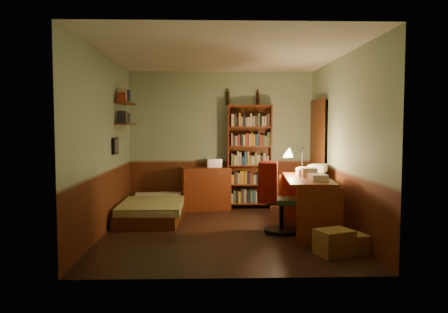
{
  "coord_description": "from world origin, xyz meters",
  "views": [
    {
      "loc": [
        -0.2,
        -6.38,
        1.55
      ],
      "look_at": [
        0.0,
        0.25,
        1.1
      ],
      "focal_mm": 35.0,
      "sensor_mm": 36.0,
      "label": 1
    }
  ],
  "objects_px": {
    "bed": "(153,203)",
    "cardboard_box_b": "(354,244)",
    "cardboard_box_a": "(334,242)",
    "desk_lamp": "(302,156)",
    "bookshelf": "(250,157)",
    "office_chair": "(282,199)",
    "dresser": "(206,188)",
    "desk": "(307,205)",
    "mini_stereo": "(214,163)"
  },
  "relations": [
    {
      "from": "desk",
      "to": "cardboard_box_b",
      "type": "height_order",
      "value": "desk"
    },
    {
      "from": "desk",
      "to": "desk_lamp",
      "type": "relative_size",
      "value": 2.66
    },
    {
      "from": "bed",
      "to": "cardboard_box_a",
      "type": "bearing_deg",
      "value": -39.13
    },
    {
      "from": "mini_stereo",
      "to": "desk_lamp",
      "type": "height_order",
      "value": "desk_lamp"
    },
    {
      "from": "bookshelf",
      "to": "cardboard_box_a",
      "type": "xyz_separation_m",
      "value": [
        0.75,
        -3.07,
        -0.82
      ]
    },
    {
      "from": "bookshelf",
      "to": "cardboard_box_a",
      "type": "distance_m",
      "value": 3.27
    },
    {
      "from": "desk",
      "to": "cardboard_box_b",
      "type": "xyz_separation_m",
      "value": [
        0.35,
        -1.02,
        -0.29
      ]
    },
    {
      "from": "bed",
      "to": "cardboard_box_b",
      "type": "bearing_deg",
      "value": -34.97
    },
    {
      "from": "desk",
      "to": "desk_lamp",
      "type": "bearing_deg",
      "value": 91.26
    },
    {
      "from": "office_chair",
      "to": "cardboard_box_b",
      "type": "xyz_separation_m",
      "value": [
        0.72,
        -1.05,
        -0.38
      ]
    },
    {
      "from": "office_chair",
      "to": "cardboard_box_a",
      "type": "relative_size",
      "value": 2.39
    },
    {
      "from": "desk",
      "to": "bookshelf",
      "type": "bearing_deg",
      "value": 114.29
    },
    {
      "from": "cardboard_box_a",
      "to": "bookshelf",
      "type": "bearing_deg",
      "value": 103.68
    },
    {
      "from": "mini_stereo",
      "to": "cardboard_box_a",
      "type": "distance_m",
      "value": 3.5
    },
    {
      "from": "bed",
      "to": "bookshelf",
      "type": "xyz_separation_m",
      "value": [
        1.72,
        0.88,
        0.71
      ]
    },
    {
      "from": "desk",
      "to": "desk_lamp",
      "type": "xyz_separation_m",
      "value": [
        0.05,
        0.6,
        0.69
      ]
    },
    {
      "from": "desk_lamp",
      "to": "office_chair",
      "type": "relative_size",
      "value": 0.58
    },
    {
      "from": "desk",
      "to": "mini_stereo",
      "type": "bearing_deg",
      "value": 129.7
    },
    {
      "from": "dresser",
      "to": "cardboard_box_b",
      "type": "relative_size",
      "value": 2.79
    },
    {
      "from": "desk_lamp",
      "to": "bed",
      "type": "bearing_deg",
      "value": 145.52
    },
    {
      "from": "bookshelf",
      "to": "cardboard_box_a",
      "type": "relative_size",
      "value": 4.74
    },
    {
      "from": "bookshelf",
      "to": "cardboard_box_b",
      "type": "xyz_separation_m",
      "value": [
        1.02,
        -2.98,
        -0.87
      ]
    },
    {
      "from": "cardboard_box_b",
      "to": "cardboard_box_a",
      "type": "bearing_deg",
      "value": -160.54
    },
    {
      "from": "dresser",
      "to": "cardboard_box_b",
      "type": "distance_m",
      "value": 3.45
    },
    {
      "from": "desk",
      "to": "desk_lamp",
      "type": "height_order",
      "value": "desk_lamp"
    },
    {
      "from": "bookshelf",
      "to": "office_chair",
      "type": "height_order",
      "value": "bookshelf"
    },
    {
      "from": "dresser",
      "to": "bookshelf",
      "type": "xyz_separation_m",
      "value": [
        0.84,
        0.08,
        0.58
      ]
    },
    {
      "from": "desk_lamp",
      "to": "cardboard_box_b",
      "type": "xyz_separation_m",
      "value": [
        0.31,
        -1.62,
        -0.98
      ]
    },
    {
      "from": "bed",
      "to": "desk",
      "type": "bearing_deg",
      "value": -21.89
    },
    {
      "from": "desk_lamp",
      "to": "cardboard_box_a",
      "type": "height_order",
      "value": "desk_lamp"
    },
    {
      "from": "dresser",
      "to": "desk",
      "type": "xyz_separation_m",
      "value": [
        1.51,
        -1.88,
        0.01
      ]
    },
    {
      "from": "bed",
      "to": "office_chair",
      "type": "bearing_deg",
      "value": -24.93
    },
    {
      "from": "bed",
      "to": "cardboard_box_b",
      "type": "height_order",
      "value": "bed"
    },
    {
      "from": "mini_stereo",
      "to": "desk",
      "type": "distance_m",
      "value": 2.46
    },
    {
      "from": "bed",
      "to": "office_chair",
      "type": "xyz_separation_m",
      "value": [
        2.02,
        -1.05,
        0.23
      ]
    },
    {
      "from": "cardboard_box_a",
      "to": "office_chair",
      "type": "bearing_deg",
      "value": 111.55
    },
    {
      "from": "bed",
      "to": "cardboard_box_b",
      "type": "relative_size",
      "value": 5.58
    },
    {
      "from": "desk_lamp",
      "to": "cardboard_box_a",
      "type": "xyz_separation_m",
      "value": [
        0.04,
        -1.71,
        -0.94
      ]
    },
    {
      "from": "bookshelf",
      "to": "desk_lamp",
      "type": "relative_size",
      "value": 3.43
    },
    {
      "from": "mini_stereo",
      "to": "bookshelf",
      "type": "xyz_separation_m",
      "value": [
        0.69,
        -0.04,
        0.11
      ]
    },
    {
      "from": "office_chair",
      "to": "cardboard_box_b",
      "type": "bearing_deg",
      "value": -45.83
    },
    {
      "from": "bed",
      "to": "mini_stereo",
      "type": "relative_size",
      "value": 6.29
    },
    {
      "from": "dresser",
      "to": "mini_stereo",
      "type": "distance_m",
      "value": 0.51
    },
    {
      "from": "cardboard_box_a",
      "to": "dresser",
      "type": "bearing_deg",
      "value": 117.99
    },
    {
      "from": "dresser",
      "to": "mini_stereo",
      "type": "xyz_separation_m",
      "value": [
        0.15,
        0.12,
        0.47
      ]
    },
    {
      "from": "bed",
      "to": "desk_lamp",
      "type": "xyz_separation_m",
      "value": [
        2.43,
        -0.48,
        0.83
      ]
    },
    {
      "from": "dresser",
      "to": "cardboard_box_a",
      "type": "height_order",
      "value": "dresser"
    },
    {
      "from": "bed",
      "to": "desk",
      "type": "xyz_separation_m",
      "value": [
        2.39,
        -1.08,
        0.14
      ]
    },
    {
      "from": "desk_lamp",
      "to": "office_chair",
      "type": "bearing_deg",
      "value": -149.59
    },
    {
      "from": "mini_stereo",
      "to": "bookshelf",
      "type": "relative_size",
      "value": 0.14
    }
  ]
}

